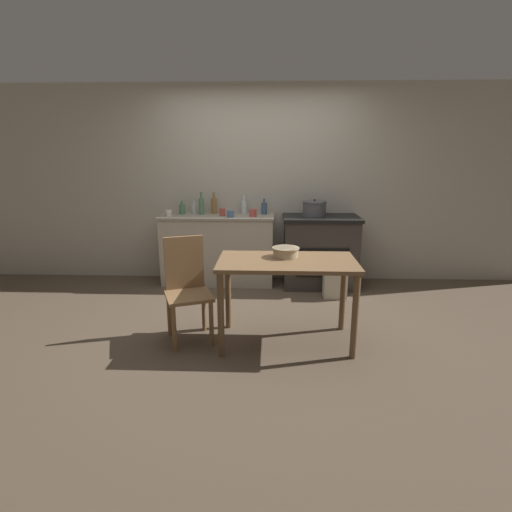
{
  "coord_description": "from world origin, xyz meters",
  "views": [
    {
      "loc": [
        0.16,
        -3.77,
        1.69
      ],
      "look_at": [
        0.0,
        0.46,
        0.59
      ],
      "focal_mm": 28.0,
      "sensor_mm": 36.0,
      "label": 1
    }
  ],
  "objects_px": {
    "flour_sack": "(335,283)",
    "bottle_center": "(182,209)",
    "cup_end_right": "(253,213)",
    "chair": "(187,287)",
    "cup_mid_right": "(222,212)",
    "bottle_far_left": "(244,206)",
    "mixing_bowl_large": "(286,252)",
    "cup_right": "(169,213)",
    "work_table": "(287,272)",
    "bottle_left": "(194,209)",
    "bottle_mid_left": "(264,208)",
    "stock_pot": "(314,209)",
    "bottle_center_right": "(214,205)",
    "cup_far_right": "(231,214)",
    "stove": "(320,251)",
    "bottle_center_left": "(202,206)"
  },
  "relations": [
    {
      "from": "cup_end_right",
      "to": "chair",
      "type": "bearing_deg",
      "value": -109.04
    },
    {
      "from": "stove",
      "to": "stock_pot",
      "type": "relative_size",
      "value": 3.15
    },
    {
      "from": "stove",
      "to": "flour_sack",
      "type": "height_order",
      "value": "stove"
    },
    {
      "from": "bottle_far_left",
      "to": "work_table",
      "type": "bearing_deg",
      "value": -74.9
    },
    {
      "from": "stock_pot",
      "to": "bottle_center",
      "type": "bearing_deg",
      "value": 176.29
    },
    {
      "from": "bottle_far_left",
      "to": "chair",
      "type": "bearing_deg",
      "value": -102.6
    },
    {
      "from": "chair",
      "to": "bottle_mid_left",
      "type": "xyz_separation_m",
      "value": [
        0.67,
        1.76,
        0.49
      ]
    },
    {
      "from": "bottle_far_left",
      "to": "stove",
      "type": "bearing_deg",
      "value": -12.76
    },
    {
      "from": "stove",
      "to": "cup_right",
      "type": "distance_m",
      "value": 1.99
    },
    {
      "from": "stock_pot",
      "to": "flour_sack",
      "type": "bearing_deg",
      "value": -64.33
    },
    {
      "from": "bottle_far_left",
      "to": "cup_end_right",
      "type": "xyz_separation_m",
      "value": [
        0.13,
        -0.26,
        -0.05
      ]
    },
    {
      "from": "stock_pot",
      "to": "bottle_mid_left",
      "type": "xyz_separation_m",
      "value": [
        -0.64,
        0.16,
        -0.02
      ]
    },
    {
      "from": "stock_pot",
      "to": "work_table",
      "type": "bearing_deg",
      "value": -103.52
    },
    {
      "from": "cup_right",
      "to": "cup_end_right",
      "type": "height_order",
      "value": "cup_end_right"
    },
    {
      "from": "mixing_bowl_large",
      "to": "cup_far_right",
      "type": "distance_m",
      "value": 1.58
    },
    {
      "from": "bottle_left",
      "to": "cup_mid_right",
      "type": "distance_m",
      "value": 0.44
    },
    {
      "from": "mixing_bowl_large",
      "to": "stove",
      "type": "bearing_deg",
      "value": 72.09
    },
    {
      "from": "stock_pot",
      "to": "bottle_center_left",
      "type": "xyz_separation_m",
      "value": [
        -1.45,
        0.09,
        0.01
      ]
    },
    {
      "from": "bottle_left",
      "to": "bottle_center_right",
      "type": "xyz_separation_m",
      "value": [
        0.27,
        0.0,
        0.04
      ]
    },
    {
      "from": "bottle_far_left",
      "to": "flour_sack",
      "type": "bearing_deg",
      "value": -31.14
    },
    {
      "from": "bottle_left",
      "to": "cup_far_right",
      "type": "distance_m",
      "value": 0.59
    },
    {
      "from": "cup_right",
      "to": "cup_end_right",
      "type": "distance_m",
      "value": 1.07
    },
    {
      "from": "work_table",
      "to": "stock_pot",
      "type": "bearing_deg",
      "value": 76.48
    },
    {
      "from": "work_table",
      "to": "cup_mid_right",
      "type": "distance_m",
      "value": 1.84
    },
    {
      "from": "stove",
      "to": "cup_end_right",
      "type": "xyz_separation_m",
      "value": [
        -0.86,
        -0.03,
        0.5
      ]
    },
    {
      "from": "flour_sack",
      "to": "bottle_mid_left",
      "type": "relative_size",
      "value": 1.73
    },
    {
      "from": "flour_sack",
      "to": "bottle_center",
      "type": "bearing_deg",
      "value": 163.24
    },
    {
      "from": "stock_pot",
      "to": "bottle_far_left",
      "type": "xyz_separation_m",
      "value": [
        -0.9,
        0.21,
        -0.0
      ]
    },
    {
      "from": "stove",
      "to": "cup_mid_right",
      "type": "relative_size",
      "value": 9.9
    },
    {
      "from": "bottle_center_left",
      "to": "cup_right",
      "type": "xyz_separation_m",
      "value": [
        -0.39,
        -0.17,
        -0.07
      ]
    },
    {
      "from": "work_table",
      "to": "bottle_left",
      "type": "xyz_separation_m",
      "value": [
        -1.17,
        1.84,
        0.31
      ]
    },
    {
      "from": "chair",
      "to": "work_table",
      "type": "bearing_deg",
      "value": -25.18
    },
    {
      "from": "stock_pot",
      "to": "bottle_center_right",
      "type": "xyz_separation_m",
      "value": [
        -1.3,
        0.19,
        0.01
      ]
    },
    {
      "from": "cup_mid_right",
      "to": "cup_end_right",
      "type": "xyz_separation_m",
      "value": [
        0.39,
        -0.04,
        -0.0
      ]
    },
    {
      "from": "flour_sack",
      "to": "bottle_center_left",
      "type": "distance_m",
      "value": 1.96
    },
    {
      "from": "work_table",
      "to": "bottle_far_left",
      "type": "height_order",
      "value": "bottle_far_left"
    },
    {
      "from": "bottle_far_left",
      "to": "cup_mid_right",
      "type": "xyz_separation_m",
      "value": [
        -0.26,
        -0.22,
        -0.05
      ]
    },
    {
      "from": "stove",
      "to": "cup_right",
      "type": "bearing_deg",
      "value": -178.16
    },
    {
      "from": "chair",
      "to": "bottle_far_left",
      "type": "xyz_separation_m",
      "value": [
        0.4,
        1.81,
        0.5
      ]
    },
    {
      "from": "bottle_center_left",
      "to": "bottle_center_right",
      "type": "relative_size",
      "value": 1.04
    },
    {
      "from": "chair",
      "to": "cup_right",
      "type": "height_order",
      "value": "cup_right"
    },
    {
      "from": "flour_sack",
      "to": "bottle_left",
      "type": "bearing_deg",
      "value": 159.94
    },
    {
      "from": "mixing_bowl_large",
      "to": "cup_mid_right",
      "type": "relative_size",
      "value": 2.54
    },
    {
      "from": "cup_end_right",
      "to": "cup_right",
      "type": "bearing_deg",
      "value": -178.49
    },
    {
      "from": "cup_right",
      "to": "bottle_left",
      "type": "bearing_deg",
      "value": 42.99
    },
    {
      "from": "cup_mid_right",
      "to": "chair",
      "type": "bearing_deg",
      "value": -95.17
    },
    {
      "from": "bottle_center_right",
      "to": "cup_end_right",
      "type": "bearing_deg",
      "value": -24.03
    },
    {
      "from": "work_table",
      "to": "stock_pot",
      "type": "height_order",
      "value": "stock_pot"
    },
    {
      "from": "stove",
      "to": "cup_mid_right",
      "type": "distance_m",
      "value": 1.35
    },
    {
      "from": "stock_pot",
      "to": "mixing_bowl_large",
      "type": "relative_size",
      "value": 1.24
    }
  ]
}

